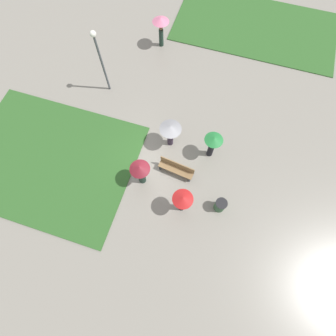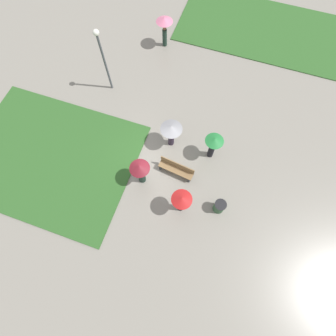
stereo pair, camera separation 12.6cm
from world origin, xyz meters
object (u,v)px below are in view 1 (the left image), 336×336
(crowd_person_red, at_px, (182,200))
(crowd_person_grey, at_px, (170,130))
(park_bench, at_px, (176,168))
(crowd_person_green, at_px, (213,143))
(crowd_person_maroon, at_px, (140,171))
(lone_walker_far_path, at_px, (161,25))
(lamp_post, at_px, (99,55))
(trash_bin, at_px, (220,205))

(crowd_person_red, relative_size, crowd_person_grey, 1.06)
(park_bench, xyz_separation_m, crowd_person_green, (1.43, 1.56, 0.80))
(crowd_person_maroon, bearing_deg, crowd_person_green, -18.96)
(crowd_person_green, distance_m, crowd_person_maroon, 3.94)
(crowd_person_green, bearing_deg, lone_walker_far_path, -140.37)
(park_bench, relative_size, lamp_post, 0.47)
(trash_bin, bearing_deg, crowd_person_red, -161.77)
(crowd_person_green, bearing_deg, crowd_person_red, -6.86)
(park_bench, relative_size, crowd_person_grey, 1.08)
(crowd_person_grey, bearing_deg, lamp_post, 42.64)
(park_bench, distance_m, trash_bin, 2.91)
(crowd_person_red, xyz_separation_m, crowd_person_grey, (-1.64, 3.39, -0.02))
(lamp_post, distance_m, crowd_person_grey, 5.47)
(park_bench, bearing_deg, crowd_person_red, -59.19)
(crowd_person_maroon, bearing_deg, trash_bin, -62.69)
(lamp_post, distance_m, crowd_person_green, 7.51)
(lamp_post, xyz_separation_m, crowd_person_grey, (4.69, -2.49, -1.30))
(park_bench, height_order, crowd_person_red, crowd_person_red)
(trash_bin, relative_size, crowd_person_red, 0.44)
(park_bench, distance_m, lamp_post, 7.19)
(lamp_post, height_order, lone_walker_far_path, lamp_post)
(crowd_person_maroon, bearing_deg, crowd_person_red, -78.80)
(trash_bin, distance_m, crowd_person_grey, 4.54)
(trash_bin, xyz_separation_m, crowd_person_maroon, (-4.19, 0.22, 0.87))
(crowd_person_red, bearing_deg, park_bench, -31.23)
(trash_bin, bearing_deg, lone_walker_far_path, 122.76)
(crowd_person_green, bearing_deg, crowd_person_grey, -86.41)
(crowd_person_maroon, relative_size, lone_walker_far_path, 0.92)
(park_bench, distance_m, lone_walker_far_path, 9.25)
(lamp_post, relative_size, crowd_person_maroon, 2.24)
(lamp_post, height_order, crowd_person_red, lamp_post)
(park_bench, relative_size, trash_bin, 2.33)
(trash_bin, relative_size, crowd_person_grey, 0.46)
(crowd_person_maroon, bearing_deg, park_bench, -26.74)
(lamp_post, bearing_deg, crowd_person_green, -19.69)
(crowd_person_maroon, distance_m, crowd_person_red, 2.51)
(park_bench, distance_m, crowd_person_red, 2.20)
(crowd_person_green, height_order, lone_walker_far_path, lone_walker_far_path)
(crowd_person_maroon, xyz_separation_m, crowd_person_grey, (0.73, 2.56, 0.08))
(park_bench, relative_size, lone_walker_far_path, 0.96)
(lamp_post, relative_size, lone_walker_far_path, 2.05)
(trash_bin, height_order, crowd_person_green, crowd_person_green)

